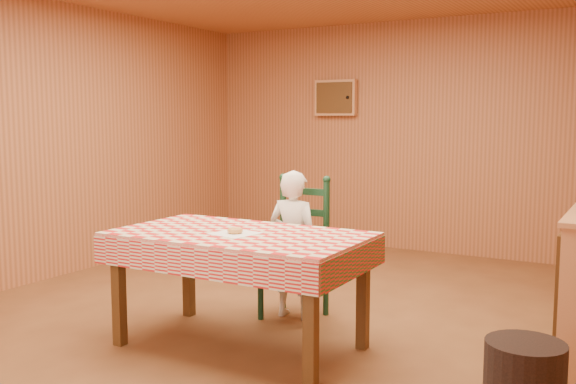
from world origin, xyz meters
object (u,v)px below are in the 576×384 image
object	(u,v)px
seated_child	(294,245)
storage_bin	(524,381)
dining_table	(240,245)
ladder_chair	(297,251)

from	to	relation	value
seated_child	storage_bin	distance (m)	2.05
dining_table	storage_bin	xyz separation A→B (m)	(1.82, -0.15, -0.49)
dining_table	ladder_chair	xyz separation A→B (m)	(0.00, 0.79, -0.18)
dining_table	storage_bin	bearing A→B (deg)	-4.80
dining_table	seated_child	world-z (taller)	seated_child
ladder_chair	seated_child	xyz separation A→B (m)	(-0.00, -0.06, 0.06)
ladder_chair	seated_child	world-z (taller)	seated_child
dining_table	ladder_chair	size ratio (longest dim) A/B	1.53
ladder_chair	seated_child	size ratio (longest dim) A/B	0.96
ladder_chair	storage_bin	distance (m)	2.07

